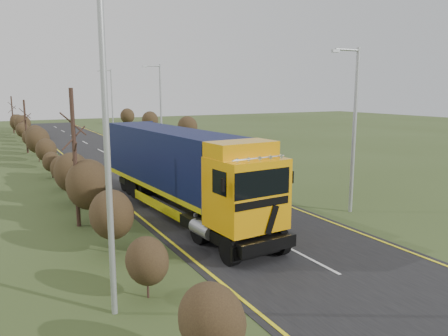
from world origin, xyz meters
name	(u,v)px	position (x,y,z in m)	size (l,w,h in m)	color
ground	(251,229)	(0.00, 0.00, 0.00)	(160.00, 160.00, 0.00)	#34441D
road	(167,185)	(0.00, 10.00, 0.01)	(8.00, 120.00, 0.02)	black
layby	(195,157)	(6.50, 20.00, 0.01)	(6.00, 18.00, 0.02)	#312E2C
lane_markings	(169,186)	(0.00, 9.69, 0.03)	(7.52, 116.00, 0.01)	yellow
hedgerow	(73,175)	(-6.00, 7.89, 1.62)	(2.24, 102.04, 6.05)	#2E1F14
lorry	(181,166)	(-1.71, 3.68, 2.35)	(3.30, 14.98, 4.13)	black
car_red_hatchback	(214,161)	(4.93, 13.18, 0.72)	(1.71, 4.24, 1.44)	#970707
car_blue_sedan	(197,148)	(7.28, 21.21, 0.63)	(1.34, 3.84, 1.27)	#0B0B3F
streetlight_near	(353,124)	(5.71, -0.02, 4.33)	(1.69, 0.18, 7.91)	#A0A3A5
streetlight_mid	(160,106)	(4.50, 23.20, 4.53)	(1.77, 0.18, 8.26)	#A0A3A5
streetlight_far	(111,99)	(5.17, 43.60, 4.76)	(1.85, 0.18, 8.66)	#A0A3A5
left_pole	(106,133)	(-7.11, -4.43, 4.90)	(0.16, 0.16, 9.80)	#A0A3A5
speed_sign	(232,152)	(5.60, 11.52, 1.58)	(0.63, 0.10, 2.27)	#A0A3A5
warning_board	(148,141)	(4.20, 25.87, 1.01)	(0.65, 0.11, 1.69)	#A0A3A5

